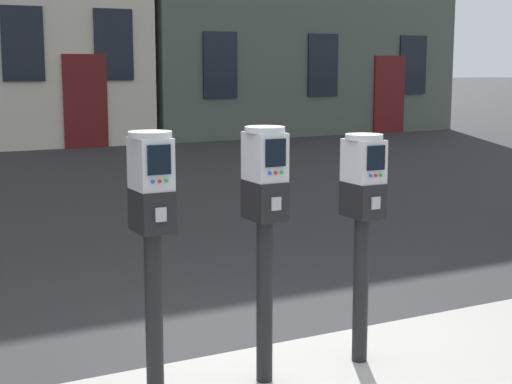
% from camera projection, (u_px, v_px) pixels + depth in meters
% --- Properties ---
extents(ground_plane, '(160.00, 160.00, 0.00)m').
position_uv_depth(ground_plane, '(259.00, 382.00, 4.73)').
color(ground_plane, '#28282B').
extents(parking_meter_near_kerb, '(0.22, 0.25, 1.42)m').
position_uv_depth(parking_meter_near_kerb, '(152.00, 219.00, 3.95)').
color(parking_meter_near_kerb, black).
rests_on(parking_meter_near_kerb, sidewalk_slab).
extents(parking_meter_twin_adjacent, '(0.22, 0.25, 1.42)m').
position_uv_depth(parking_meter_twin_adjacent, '(265.00, 208.00, 4.24)').
color(parking_meter_twin_adjacent, black).
rests_on(parking_meter_twin_adjacent, sidewalk_slab).
extents(parking_meter_end_of_row, '(0.22, 0.25, 1.35)m').
position_uv_depth(parking_meter_end_of_row, '(363.00, 207.00, 4.55)').
color(parking_meter_end_of_row, black).
rests_on(parking_meter_end_of_row, sidewalk_slab).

